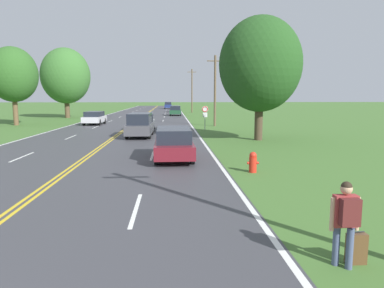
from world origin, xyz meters
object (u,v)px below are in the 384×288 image
(suitcase, at_px, (356,249))
(tree_left_verge, at_px, (13,75))
(traffic_sign, at_px, (205,112))
(car_champagne_hatchback_distant, at_px, (175,109))
(car_maroon_suv_nearest, at_px, (174,143))
(car_dark_green_hatchback_receding, at_px, (175,110))
(car_dark_grey_van_approaching, at_px, (140,125))
(tree_mid_treeline, at_px, (260,65))
(fire_hydrant, at_px, (253,162))
(car_white_van_mid_near, at_px, (144,121))
(car_dark_blue_suv_horizon, at_px, (168,105))
(car_silver_hatchback_mid_far, at_px, (94,117))
(hitchhiker_person, at_px, (346,216))
(tree_behind_sign, at_px, (66,76))

(suitcase, relative_size, tree_left_verge, 0.08)
(traffic_sign, xyz_separation_m, car_champagne_hatchback_distant, (-2.40, 38.50, -0.98))
(car_maroon_suv_nearest, bearing_deg, car_dark_green_hatchback_receding, 178.18)
(car_maroon_suv_nearest, relative_size, car_dark_grey_van_approaching, 0.96)
(traffic_sign, height_order, tree_mid_treeline, tree_mid_treeline)
(fire_hydrant, bearing_deg, tree_mid_treeline, 74.39)
(fire_hydrant, distance_m, traffic_sign, 19.02)
(car_dark_grey_van_approaching, relative_size, car_champagne_hatchback_distant, 1.33)
(traffic_sign, bearing_deg, car_white_van_mid_near, -179.53)
(car_maroon_suv_nearest, height_order, car_dark_blue_suv_horizon, car_dark_blue_suv_horizon)
(car_silver_hatchback_mid_far, distance_m, car_champagne_hatchback_distant, 33.04)
(fire_hydrant, bearing_deg, car_dark_green_hatchback_receding, 93.38)
(tree_left_verge, xyz_separation_m, car_white_van_mid_near, (14.85, -6.66, -4.77))
(fire_hydrant, bearing_deg, car_maroon_suv_nearest, 134.98)
(fire_hydrant, height_order, car_dark_green_hatchback_receding, car_dark_green_hatchback_receding)
(suitcase, distance_m, traffic_sign, 27.08)
(suitcase, bearing_deg, car_champagne_hatchback_distant, 2.31)
(hitchhiker_person, relative_size, car_dark_grey_van_approaching, 0.34)
(tree_left_verge, relative_size, car_maroon_suv_nearest, 1.86)
(suitcase, xyz_separation_m, tree_behind_sign, (-19.22, 47.21, 5.98))
(tree_mid_treeline, xyz_separation_m, car_maroon_suv_nearest, (-6.35, -7.48, -4.64))
(suitcase, height_order, tree_behind_sign, tree_behind_sign)
(car_white_van_mid_near, bearing_deg, suitcase, 11.08)
(tree_left_verge, bearing_deg, car_dark_blue_suv_horizon, 72.13)
(car_dark_blue_suv_horizon, bearing_deg, car_white_van_mid_near, -3.37)
(traffic_sign, relative_size, car_dark_blue_suv_horizon, 0.50)
(traffic_sign, xyz_separation_m, tree_left_verge, (-20.73, 6.62, 3.89))
(traffic_sign, height_order, tree_left_verge, tree_left_verge)
(fire_hydrant, height_order, car_maroon_suv_nearest, car_maroon_suv_nearest)
(car_white_van_mid_near, height_order, car_dark_blue_suv_horizon, car_dark_blue_suv_horizon)
(car_dark_blue_suv_horizon, bearing_deg, car_dark_green_hatchback_receding, 1.12)
(tree_mid_treeline, distance_m, car_dark_grey_van_approaching, 10.35)
(car_maroon_suv_nearest, xyz_separation_m, car_dark_blue_suv_horizon, (-0.83, 74.09, 0.10))
(car_silver_hatchback_mid_far, bearing_deg, fire_hydrant, -152.03)
(car_dark_grey_van_approaching, relative_size, car_silver_hatchback_mid_far, 1.19)
(car_champagne_hatchback_distant, height_order, car_dark_blue_suv_horizon, car_dark_blue_suv_horizon)
(tree_left_verge, bearing_deg, car_dark_grey_van_approaching, -39.18)
(car_silver_hatchback_mid_far, bearing_deg, tree_left_verge, 94.68)
(tree_left_verge, distance_m, car_dark_green_hatchback_receding, 26.83)
(suitcase, xyz_separation_m, car_dark_grey_van_approaching, (-6.00, 21.48, 0.68))
(tree_behind_sign, height_order, tree_mid_treeline, tree_behind_sign)
(car_dark_green_hatchback_receding, relative_size, car_champagne_hatchback_distant, 1.06)
(car_dark_grey_van_approaching, relative_size, car_dark_blue_suv_horizon, 1.06)
(tree_mid_treeline, xyz_separation_m, car_dark_green_hatchback_receding, (-5.67, 33.87, -4.63))
(traffic_sign, distance_m, tree_mid_treeline, 9.53)
(car_maroon_suv_nearest, height_order, car_champagne_hatchback_distant, car_maroon_suv_nearest)
(tree_behind_sign, bearing_deg, suitcase, -67.85)
(fire_hydrant, height_order, car_champagne_hatchback_distant, car_champagne_hatchback_distant)
(tree_left_verge, height_order, car_dark_grey_van_approaching, tree_left_verge)
(hitchhiker_person, xyz_separation_m, tree_left_verge, (-20.62, 33.79, 4.60))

